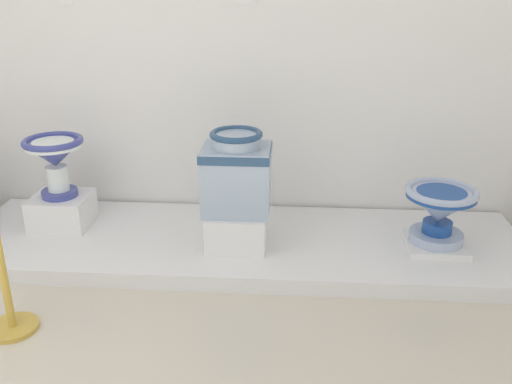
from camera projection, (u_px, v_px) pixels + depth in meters
name	position (u px, v px, depth m)	size (l,w,h in m)	color
wall_back	(248.00, 1.00, 3.55)	(4.17, 0.06, 2.96)	white
display_platform	(242.00, 244.00, 3.56)	(3.52, 1.02, 0.10)	white
plinth_block_central_ornate	(62.00, 211.00, 3.67)	(0.36, 0.34, 0.21)	white
antique_toilet_central_ornate	(54.00, 155.00, 3.53)	(0.38, 0.38, 0.39)	#3F4798
plinth_block_rightmost	(237.00, 226.00, 3.43)	(0.36, 0.40, 0.22)	white
antique_toilet_rightmost	(237.00, 171.00, 3.30)	(0.40, 0.34, 0.49)	#A0B4CC
plinth_block_pale_glazed	(435.00, 244.00, 3.40)	(0.35, 0.35, 0.04)	white
antique_toilet_pale_glazed	(440.00, 208.00, 3.32)	(0.42, 0.42, 0.34)	#A7B7D6
stanchion_post_near_left	(3.00, 275.00, 2.68)	(0.25, 0.25, 1.00)	gold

